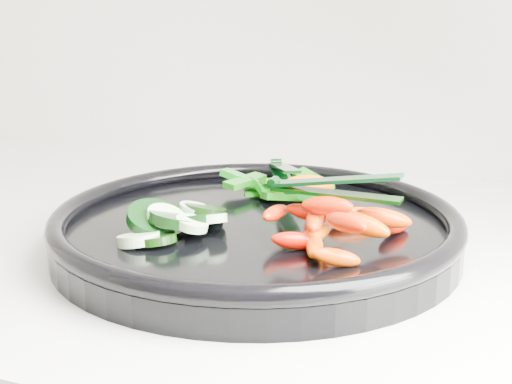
% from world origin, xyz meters
% --- Properties ---
extents(veggie_tray, '(0.48, 0.48, 0.04)m').
position_xyz_m(veggie_tray, '(-0.13, 1.66, 0.95)').
color(veggie_tray, black).
rests_on(veggie_tray, counter).
extents(cucumber_pile, '(0.11, 0.12, 0.04)m').
position_xyz_m(cucumber_pile, '(-0.19, 1.62, 0.96)').
color(cucumber_pile, black).
rests_on(cucumber_pile, veggie_tray).
extents(carrot_pile, '(0.13, 0.15, 0.05)m').
position_xyz_m(carrot_pile, '(-0.05, 1.64, 0.98)').
color(carrot_pile, '#F36300').
rests_on(carrot_pile, veggie_tray).
extents(pepper_pile, '(0.13, 0.09, 0.03)m').
position_xyz_m(pepper_pile, '(-0.14, 1.76, 0.96)').
color(pepper_pile, '#18700A').
rests_on(pepper_pile, veggie_tray).
extents(tong_carrot, '(0.11, 0.02, 0.02)m').
position_xyz_m(tong_carrot, '(-0.05, 1.64, 1.00)').
color(tong_carrot, black).
rests_on(tong_carrot, carrot_pile).
extents(tong_pepper, '(0.07, 0.11, 0.02)m').
position_xyz_m(tong_pepper, '(-0.13, 1.76, 0.98)').
color(tong_pepper, black).
rests_on(tong_pepper, pepper_pile).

